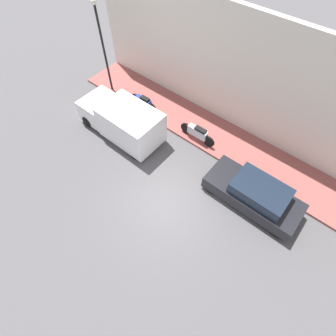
{
  "coord_description": "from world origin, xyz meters",
  "views": [
    {
      "loc": [
        -4.29,
        -3.72,
        10.84
      ],
      "look_at": [
        1.27,
        0.88,
        0.6
      ],
      "focal_mm": 28.0,
      "sensor_mm": 36.0,
      "label": 1
    }
  ],
  "objects_px": {
    "parked_car": "(254,194)",
    "motorcycle_blue": "(144,102)",
    "scooter_silver": "(198,133)",
    "delivery_van": "(121,120)",
    "streetlamp": "(102,40)"
  },
  "relations": [
    {
      "from": "delivery_van",
      "to": "scooter_silver",
      "type": "relative_size",
      "value": 2.24
    },
    {
      "from": "streetlamp",
      "to": "delivery_van",
      "type": "bearing_deg",
      "value": -123.72
    },
    {
      "from": "parked_car",
      "to": "motorcycle_blue",
      "type": "height_order",
      "value": "parked_car"
    },
    {
      "from": "parked_car",
      "to": "streetlamp",
      "type": "height_order",
      "value": "streetlamp"
    },
    {
      "from": "parked_car",
      "to": "motorcycle_blue",
      "type": "xyz_separation_m",
      "value": [
        1.41,
        8.0,
        -0.09
      ]
    },
    {
      "from": "scooter_silver",
      "to": "motorcycle_blue",
      "type": "distance_m",
      "value": 3.86
    },
    {
      "from": "motorcycle_blue",
      "to": "streetlamp",
      "type": "height_order",
      "value": "streetlamp"
    },
    {
      "from": "scooter_silver",
      "to": "parked_car",
      "type": "bearing_deg",
      "value": -109.12
    },
    {
      "from": "delivery_van",
      "to": "motorcycle_blue",
      "type": "xyz_separation_m",
      "value": [
        2.1,
        0.37,
        -0.4
      ]
    },
    {
      "from": "scooter_silver",
      "to": "streetlamp",
      "type": "bearing_deg",
      "value": 89.96
    },
    {
      "from": "streetlamp",
      "to": "parked_car",
      "type": "bearing_deg",
      "value": -97.58
    },
    {
      "from": "delivery_van",
      "to": "streetlamp",
      "type": "xyz_separation_m",
      "value": [
        2.12,
        3.18,
        2.32
      ]
    },
    {
      "from": "motorcycle_blue",
      "to": "parked_car",
      "type": "bearing_deg",
      "value": -100.03
    },
    {
      "from": "parked_car",
      "to": "delivery_van",
      "type": "relative_size",
      "value": 0.9
    },
    {
      "from": "delivery_van",
      "to": "motorcycle_blue",
      "type": "height_order",
      "value": "delivery_van"
    }
  ]
}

